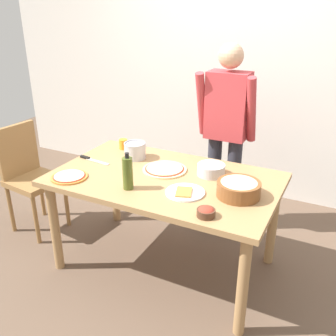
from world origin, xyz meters
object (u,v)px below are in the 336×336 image
at_px(small_sauce_bowl, 206,212).
at_px(olive_oil_bottle, 128,173).
at_px(dining_table, 165,188).
at_px(pizza_cooked_on_tray, 69,177).
at_px(chef_knife, 91,159).
at_px(steel_pot, 135,150).
at_px(cup_orange, 123,144).
at_px(pizza_raw_on_board, 165,169).
at_px(popcorn_bowl, 239,188).
at_px(mixing_bowl_steel, 211,170).
at_px(plate_with_slice, 185,192).
at_px(chair_wooden_left, 29,172).
at_px(person_cook, 226,128).

relative_size(small_sauce_bowl, olive_oil_bottle, 0.43).
relative_size(dining_table, pizza_cooked_on_tray, 6.23).
xyz_separation_m(dining_table, chef_knife, (-0.67, 0.02, 0.10)).
relative_size(steel_pot, cup_orange, 2.04).
xyz_separation_m(pizza_raw_on_board, popcorn_bowl, (0.61, -0.15, 0.05)).
relative_size(popcorn_bowl, mixing_bowl_steel, 1.40).
bearing_deg(plate_with_slice, pizza_cooked_on_tray, -169.88).
bearing_deg(small_sauce_bowl, plate_with_slice, 137.73).
xyz_separation_m(chair_wooden_left, steel_pot, (0.95, 0.24, 0.29)).
bearing_deg(pizza_cooked_on_tray, chef_knife, 101.03).
xyz_separation_m(pizza_raw_on_board, olive_oil_bottle, (-0.08, -0.37, 0.10)).
height_order(small_sauce_bowl, olive_oil_bottle, olive_oil_bottle).
relative_size(chair_wooden_left, chef_knife, 3.27).
bearing_deg(olive_oil_bottle, small_sauce_bowl, -9.88).
xyz_separation_m(chair_wooden_left, plate_with_slice, (1.55, -0.14, 0.23)).
xyz_separation_m(dining_table, popcorn_bowl, (0.55, -0.05, 0.15)).
bearing_deg(person_cook, cup_orange, -151.66).
relative_size(popcorn_bowl, small_sauce_bowl, 2.55).
relative_size(mixing_bowl_steel, cup_orange, 2.35).
distance_m(chair_wooden_left, olive_oil_bottle, 1.25).
bearing_deg(small_sauce_bowl, mixing_bowl_steel, 107.96).
height_order(pizza_raw_on_board, cup_orange, cup_orange).
xyz_separation_m(chair_wooden_left, small_sauce_bowl, (1.78, -0.35, 0.25)).
height_order(popcorn_bowl, steel_pot, steel_pot).
height_order(person_cook, small_sauce_bowl, person_cook).
relative_size(chair_wooden_left, mixing_bowl_steel, 4.75).
distance_m(pizza_cooked_on_tray, popcorn_bowl, 1.19).
bearing_deg(pizza_raw_on_board, chair_wooden_left, -174.07).
distance_m(pizza_cooked_on_tray, olive_oil_bottle, 0.48).
height_order(dining_table, popcorn_bowl, popcorn_bowl).
height_order(person_cook, cup_orange, person_cook).
height_order(mixing_bowl_steel, chef_knife, mixing_bowl_steel).
bearing_deg(plate_with_slice, steel_pot, 147.93).
bearing_deg(pizza_cooked_on_tray, small_sauce_bowl, -3.19).
distance_m(plate_with_slice, cup_orange, 0.95).
bearing_deg(mixing_bowl_steel, popcorn_bowl, -40.16).
bearing_deg(popcorn_bowl, cup_orange, 160.66).
bearing_deg(small_sauce_bowl, chair_wooden_left, 169.00).
relative_size(dining_table, olive_oil_bottle, 6.25).
bearing_deg(pizza_raw_on_board, small_sauce_bowl, -42.82).
bearing_deg(plate_with_slice, popcorn_bowl, 20.23).
relative_size(small_sauce_bowl, cup_orange, 1.29).
bearing_deg(mixing_bowl_steel, pizza_cooked_on_tray, -150.49).
relative_size(chair_wooden_left, small_sauce_bowl, 8.64).
height_order(dining_table, cup_orange, cup_orange).
distance_m(person_cook, plate_with_slice, 0.94).
bearing_deg(steel_pot, olive_oil_bottle, -63.77).
bearing_deg(person_cook, pizza_cooked_on_tray, -126.42).
relative_size(pizza_cooked_on_tray, chef_knife, 0.88).
bearing_deg(dining_table, cup_orange, 148.79).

